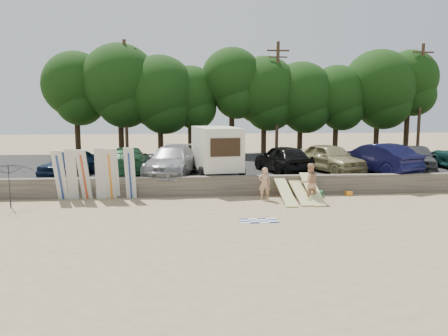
{
  "coord_description": "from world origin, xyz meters",
  "views": [
    {
      "loc": [
        -5.31,
        -18.95,
        4.4
      ],
      "look_at": [
        -3.42,
        3.0,
        1.42
      ],
      "focal_mm": 35.0,
      "sensor_mm": 36.0,
      "label": 1
    }
  ],
  "objects_px": {
    "beachgoer_b": "(310,183)",
    "car_6": "(417,157)",
    "beach_umbrella": "(8,186)",
    "car_1": "(128,161)",
    "car_4": "(330,158)",
    "car_5": "(376,158)",
    "box_trailer": "(216,148)",
    "car_2": "(172,161)",
    "beachgoer_a": "(264,184)",
    "car_0": "(70,163)",
    "cooler": "(319,194)",
    "car_3": "(283,159)"
  },
  "relations": [
    {
      "from": "beachgoer_b",
      "to": "car_6",
      "type": "bearing_deg",
      "value": -151.9
    },
    {
      "from": "beachgoer_b",
      "to": "beach_umbrella",
      "type": "bearing_deg",
      "value": -5.02
    },
    {
      "from": "car_1",
      "to": "car_4",
      "type": "relative_size",
      "value": 1.09
    },
    {
      "from": "car_6",
      "to": "car_5",
      "type": "bearing_deg",
      "value": -138.47
    },
    {
      "from": "box_trailer",
      "to": "car_6",
      "type": "height_order",
      "value": "box_trailer"
    },
    {
      "from": "car_2",
      "to": "beachgoer_a",
      "type": "bearing_deg",
      "value": -27.45
    },
    {
      "from": "box_trailer",
      "to": "car_6",
      "type": "distance_m",
      "value": 12.53
    },
    {
      "from": "box_trailer",
      "to": "car_2",
      "type": "xyz_separation_m",
      "value": [
        -2.51,
        0.03,
        -0.69
      ]
    },
    {
      "from": "box_trailer",
      "to": "car_6",
      "type": "relative_size",
      "value": 0.99
    },
    {
      "from": "car_0",
      "to": "beach_umbrella",
      "type": "relative_size",
      "value": 1.9
    },
    {
      "from": "car_6",
      "to": "beachgoer_a",
      "type": "relative_size",
      "value": 2.82
    },
    {
      "from": "car_2",
      "to": "car_4",
      "type": "height_order",
      "value": "car_4"
    },
    {
      "from": "car_1",
      "to": "beachgoer_a",
      "type": "distance_m",
      "value": 8.41
    },
    {
      "from": "box_trailer",
      "to": "car_4",
      "type": "height_order",
      "value": "box_trailer"
    },
    {
      "from": "car_0",
      "to": "beachgoer_b",
      "type": "xyz_separation_m",
      "value": [
        12.26,
        -4.77,
        -0.5
      ]
    },
    {
      "from": "car_1",
      "to": "car_5",
      "type": "bearing_deg",
      "value": 172.14
    },
    {
      "from": "car_6",
      "to": "beachgoer_b",
      "type": "distance_m",
      "value": 10.01
    },
    {
      "from": "cooler",
      "to": "car_3",
      "type": "bearing_deg",
      "value": 117.84
    },
    {
      "from": "car_0",
      "to": "beachgoer_a",
      "type": "xyz_separation_m",
      "value": [
        10.22,
        -4.1,
        -0.63
      ]
    },
    {
      "from": "box_trailer",
      "to": "car_6",
      "type": "xyz_separation_m",
      "value": [
        12.46,
        1.13,
        -0.74
      ]
    },
    {
      "from": "box_trailer",
      "to": "beach_umbrella",
      "type": "height_order",
      "value": "box_trailer"
    },
    {
      "from": "car_1",
      "to": "car_5",
      "type": "relative_size",
      "value": 1.03
    },
    {
      "from": "box_trailer",
      "to": "car_1",
      "type": "bearing_deg",
      "value": 163.46
    },
    {
      "from": "beach_umbrella",
      "to": "car_6",
      "type": "bearing_deg",
      "value": 14.41
    },
    {
      "from": "car_6",
      "to": "beachgoer_a",
      "type": "bearing_deg",
      "value": -133.71
    },
    {
      "from": "car_1",
      "to": "car_4",
      "type": "height_order",
      "value": "car_4"
    },
    {
      "from": "car_2",
      "to": "car_1",
      "type": "bearing_deg",
      "value": 177.49
    },
    {
      "from": "car_3",
      "to": "car_2",
      "type": "bearing_deg",
      "value": -9.14
    },
    {
      "from": "box_trailer",
      "to": "beachgoer_b",
      "type": "bearing_deg",
      "value": -55.64
    },
    {
      "from": "car_1",
      "to": "car_4",
      "type": "distance_m",
      "value": 11.84
    },
    {
      "from": "car_3",
      "to": "beachgoer_a",
      "type": "bearing_deg",
      "value": 52.21
    },
    {
      "from": "car_5",
      "to": "car_6",
      "type": "height_order",
      "value": "car_5"
    },
    {
      "from": "box_trailer",
      "to": "beachgoer_a",
      "type": "relative_size",
      "value": 2.8
    },
    {
      "from": "car_5",
      "to": "beachgoer_a",
      "type": "xyz_separation_m",
      "value": [
        -7.24,
        -3.71,
        -0.76
      ]
    },
    {
      "from": "box_trailer",
      "to": "cooler",
      "type": "bearing_deg",
      "value": -42.37
    },
    {
      "from": "beachgoer_b",
      "to": "cooler",
      "type": "relative_size",
      "value": 4.92
    },
    {
      "from": "car_4",
      "to": "car_6",
      "type": "relative_size",
      "value": 1.08
    },
    {
      "from": "cooler",
      "to": "beach_umbrella",
      "type": "height_order",
      "value": "beach_umbrella"
    },
    {
      "from": "car_1",
      "to": "car_2",
      "type": "xyz_separation_m",
      "value": [
        2.53,
        -0.65,
        0.04
      ]
    },
    {
      "from": "car_4",
      "to": "beach_umbrella",
      "type": "xyz_separation_m",
      "value": [
        -16.41,
        -5.21,
        -0.52
      ]
    },
    {
      "from": "car_0",
      "to": "cooler",
      "type": "xyz_separation_m",
      "value": [
        13.07,
        -3.64,
        -1.27
      ]
    },
    {
      "from": "box_trailer",
      "to": "car_0",
      "type": "xyz_separation_m",
      "value": [
        -8.13,
        0.36,
        -0.78
      ]
    },
    {
      "from": "car_2",
      "to": "car_6",
      "type": "xyz_separation_m",
      "value": [
        14.96,
        1.1,
        -0.05
      ]
    },
    {
      "from": "car_6",
      "to": "car_4",
      "type": "bearing_deg",
      "value": -154.23
    },
    {
      "from": "car_5",
      "to": "beach_umbrella",
      "type": "relative_size",
      "value": 2.31
    },
    {
      "from": "beachgoer_a",
      "to": "beach_umbrella",
      "type": "relative_size",
      "value": 0.71
    },
    {
      "from": "car_5",
      "to": "beachgoer_a",
      "type": "relative_size",
      "value": 3.26
    },
    {
      "from": "car_1",
      "to": "car_3",
      "type": "height_order",
      "value": "car_3"
    },
    {
      "from": "beachgoer_a",
      "to": "car_6",
      "type": "bearing_deg",
      "value": -152.09
    },
    {
      "from": "car_3",
      "to": "beach_umbrella",
      "type": "xyz_separation_m",
      "value": [
        -13.55,
        -5.23,
        -0.49
      ]
    }
  ]
}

